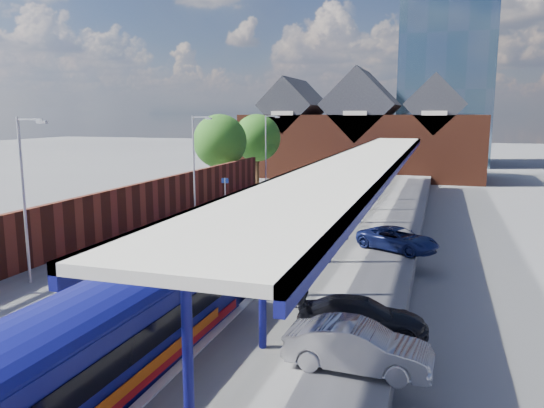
# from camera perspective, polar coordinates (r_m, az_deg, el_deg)

# --- Properties ---
(ground) EXTENTS (240.00, 240.00, 0.00)m
(ground) POSITION_cam_1_polar(r_m,az_deg,el_deg) (43.52, 4.15, -1.10)
(ground) COLOR #5B5B5E
(ground) RESTS_ON ground
(ballast_bed) EXTENTS (6.00, 76.00, 0.06)m
(ballast_bed) POSITION_cam_1_polar(r_m,az_deg,el_deg) (34.08, 0.19, -4.05)
(ballast_bed) COLOR #473D33
(ballast_bed) RESTS_ON ground
(rails) EXTENTS (4.51, 76.00, 0.14)m
(rails) POSITION_cam_1_polar(r_m,az_deg,el_deg) (34.06, 0.19, -3.91)
(rails) COLOR slate
(rails) RESTS_ON ground
(left_platform) EXTENTS (5.00, 76.00, 1.00)m
(left_platform) POSITION_cam_1_polar(r_m,az_deg,el_deg) (35.97, -8.21, -2.65)
(left_platform) COLOR #565659
(left_platform) RESTS_ON ground
(right_platform) EXTENTS (6.00, 76.00, 1.00)m
(right_platform) POSITION_cam_1_polar(r_m,az_deg,el_deg) (32.72, 10.28, -3.95)
(right_platform) COLOR #565659
(right_platform) RESTS_ON ground
(coping_left) EXTENTS (0.30, 76.00, 0.05)m
(coping_left) POSITION_cam_1_polar(r_m,az_deg,el_deg) (34.92, -4.75, -2.08)
(coping_left) COLOR silver
(coping_left) RESTS_ON left_platform
(coping_right) EXTENTS (0.30, 76.00, 0.05)m
(coping_right) POSITION_cam_1_polar(r_m,az_deg,el_deg) (33.07, 5.41, -2.75)
(coping_right) COLOR silver
(coping_right) RESTS_ON right_platform
(yellow_line) EXTENTS (0.14, 76.00, 0.01)m
(yellow_line) POSITION_cam_1_polar(r_m,az_deg,el_deg) (35.15, -5.66, -2.05)
(yellow_line) COLOR yellow
(yellow_line) RESTS_ON left_platform
(train) EXTENTS (3.12, 65.95, 3.45)m
(train) POSITION_cam_1_polar(r_m,az_deg,el_deg) (35.90, 3.80, 0.04)
(train) COLOR #0C0E5A
(train) RESTS_ON ground
(canopy) EXTENTS (4.50, 52.00, 4.48)m
(canopy) POSITION_cam_1_polar(r_m,az_deg,el_deg) (33.95, 10.09, 4.68)
(canopy) COLOR #0F105A
(canopy) RESTS_ON right_platform
(lamp_post_b) EXTENTS (1.48, 0.18, 7.00)m
(lamp_post_b) POSITION_cam_1_polar(r_m,az_deg,el_deg) (24.18, -24.96, 1.34)
(lamp_post_b) COLOR #A5A8AA
(lamp_post_b) RESTS_ON left_platform
(lamp_post_c) EXTENTS (1.48, 0.18, 7.00)m
(lamp_post_c) POSITION_cam_1_polar(r_m,az_deg,el_deg) (37.46, -8.23, 4.79)
(lamp_post_c) COLOR #A5A8AA
(lamp_post_c) RESTS_ON left_platform
(lamp_post_d) EXTENTS (1.48, 0.18, 7.00)m
(lamp_post_d) POSITION_cam_1_polar(r_m,az_deg,el_deg) (52.29, -0.54, 6.25)
(lamp_post_d) COLOR #A5A8AA
(lamp_post_d) RESTS_ON left_platform
(platform_sign) EXTENTS (0.55, 0.08, 2.50)m
(platform_sign) POSITION_cam_1_polar(r_m,az_deg,el_deg) (38.97, -5.06, 1.63)
(platform_sign) COLOR #A5A8AA
(platform_sign) RESTS_ON left_platform
(brick_wall) EXTENTS (0.35, 50.00, 3.86)m
(brick_wall) POSITION_cam_1_polar(r_m,az_deg,el_deg) (31.44, -17.72, -1.17)
(brick_wall) COLOR #572517
(brick_wall) RESTS_ON left_platform
(station_building) EXTENTS (30.00, 12.12, 13.78)m
(station_building) POSITION_cam_1_polar(r_m,az_deg,el_deg) (70.34, 9.61, 7.37)
(station_building) COLOR #572517
(station_building) RESTS_ON ground
(glass_tower) EXTENTS (14.20, 14.20, 40.30)m
(glass_tower) POSITION_cam_1_polar(r_m,az_deg,el_deg) (92.37, 18.35, 16.72)
(glass_tower) COLOR slate
(glass_tower) RESTS_ON ground
(tree_near) EXTENTS (5.20, 5.20, 8.10)m
(tree_near) POSITION_cam_1_polar(r_m,az_deg,el_deg) (51.72, -5.50, 6.57)
(tree_near) COLOR #382314
(tree_near) RESTS_ON ground
(tree_far) EXTENTS (5.20, 5.20, 8.10)m
(tree_far) POSITION_cam_1_polar(r_m,az_deg,el_deg) (58.81, -1.51, 6.98)
(tree_far) COLOR #382314
(tree_far) RESTS_ON ground
(parked_car_silver) EXTENTS (4.18, 1.62, 1.36)m
(parked_car_silver) POSITION_cam_1_polar(r_m,az_deg,el_deg) (15.57, 9.23, -14.90)
(parked_car_silver) COLOR #9F9EA3
(parked_car_silver) RESTS_ON right_platform
(parked_car_dark) EXTENTS (4.41, 2.22, 1.23)m
(parked_car_dark) POSITION_cam_1_polar(r_m,az_deg,el_deg) (17.79, 9.63, -11.92)
(parked_car_dark) COLOR black
(parked_car_dark) RESTS_ON right_platform
(parked_car_blue) EXTENTS (4.76, 3.76, 1.20)m
(parked_car_blue) POSITION_cam_1_polar(r_m,az_deg,el_deg) (28.75, 13.38, -3.69)
(parked_car_blue) COLOR navy
(parked_car_blue) RESTS_ON right_platform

